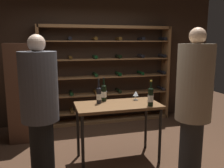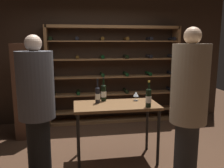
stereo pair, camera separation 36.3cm
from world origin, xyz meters
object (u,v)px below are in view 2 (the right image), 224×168
object	(u,v)px
tasting_table	(116,110)
wine_bottle_green_slim	(98,95)
person_bystander_red_print	(37,101)
wine_rack	(114,75)
display_cabinet	(27,92)
wine_glass_stemmed_left	(136,94)
wine_bottle_gold_foil	(149,97)
wine_bottle_red_label	(104,92)
person_guest_blue_shirt	(189,103)

from	to	relation	value
tasting_table	wine_bottle_green_slim	world-z (taller)	wine_bottle_green_slim
person_bystander_red_print	wine_bottle_green_slim	distance (m)	0.89
wine_rack	display_cabinet	distance (m)	1.85
display_cabinet	wine_bottle_green_slim	bearing A→B (deg)	-40.61
wine_rack	wine_bottle_green_slim	xyz separation A→B (m)	(-0.53, -1.66, -0.06)
tasting_table	wine_glass_stemmed_left	size ratio (longest dim) A/B	8.73
wine_bottle_green_slim	wine_bottle_gold_foil	distance (m)	0.76
wine_bottle_gold_foil	wine_glass_stemmed_left	size ratio (longest dim) A/B	2.64
wine_bottle_red_label	wine_glass_stemmed_left	size ratio (longest dim) A/B	2.58
wine_glass_stemmed_left	wine_rack	bearing A→B (deg)	92.62
wine_bottle_green_slim	person_bystander_red_print	bearing A→B (deg)	-157.92
tasting_table	wine_glass_stemmed_left	xyz separation A→B (m)	(0.34, 0.16, 0.20)
tasting_table	wine_bottle_red_label	distance (m)	0.36
wine_rack	display_cabinet	size ratio (longest dim) A/B	1.65
tasting_table	person_bystander_red_print	xyz separation A→B (m)	(-1.09, -0.23, 0.25)
wine_rack	wine_bottle_red_label	bearing A→B (deg)	-105.36
wine_bottle_green_slim	person_guest_blue_shirt	bearing A→B (deg)	-43.65
person_guest_blue_shirt	wine_glass_stemmed_left	world-z (taller)	person_guest_blue_shirt
wine_bottle_red_label	wine_bottle_gold_foil	size ratio (longest dim) A/B	0.98
person_guest_blue_shirt	wine_glass_stemmed_left	xyz separation A→B (m)	(-0.37, 0.98, -0.10)
tasting_table	wine_glass_stemmed_left	bearing A→B (deg)	25.64
person_guest_blue_shirt	wine_bottle_green_slim	world-z (taller)	person_guest_blue_shirt
wine_rack	tasting_table	world-z (taller)	wine_rack
person_guest_blue_shirt	display_cabinet	bearing A→B (deg)	151.43
wine_rack	wine_bottle_green_slim	bearing A→B (deg)	-107.64
wine_rack	wine_bottle_gold_foil	bearing A→B (deg)	-85.73
wine_bottle_green_slim	wine_glass_stemmed_left	bearing A→B (deg)	5.00
person_guest_blue_shirt	display_cabinet	world-z (taller)	person_guest_blue_shirt
wine_rack	wine_bottle_red_label	size ratio (longest dim) A/B	7.96
wine_rack	person_bystander_red_print	size ratio (longest dim) A/B	1.56
tasting_table	wine_glass_stemmed_left	distance (m)	0.42
tasting_table	wine_bottle_green_slim	distance (m)	0.36
display_cabinet	tasting_table	bearing A→B (deg)	-37.93
person_guest_blue_shirt	wine_bottle_red_label	world-z (taller)	person_guest_blue_shirt
display_cabinet	wine_bottle_green_slim	world-z (taller)	display_cabinet
person_guest_blue_shirt	wine_bottle_gold_foil	world-z (taller)	person_guest_blue_shirt
display_cabinet	wine_bottle_red_label	distance (m)	1.59
tasting_table	display_cabinet	xyz separation A→B (m)	(-1.46, 1.14, 0.10)
display_cabinet	wine_bottle_red_label	bearing A→B (deg)	-34.77
wine_rack	person_bystander_red_print	world-z (taller)	wine_rack
display_cabinet	wine_bottle_red_label	size ratio (longest dim) A/B	4.81
wine_rack	wine_bottle_green_slim	distance (m)	1.74
person_bystander_red_print	wine_bottle_gold_foil	bearing A→B (deg)	43.61
wine_rack	display_cabinet	bearing A→B (deg)	-159.79
wine_bottle_gold_foil	person_guest_blue_shirt	bearing A→B (deg)	-63.60
wine_bottle_gold_foil	wine_rack	bearing A→B (deg)	94.27
person_bystander_red_print	wine_bottle_green_slim	bearing A→B (deg)	65.71
tasting_table	person_guest_blue_shirt	xyz separation A→B (m)	(0.71, -0.81, 0.30)
person_guest_blue_shirt	wine_rack	bearing A→B (deg)	113.13
wine_glass_stemmed_left	wine_bottle_red_label	bearing A→B (deg)	172.02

